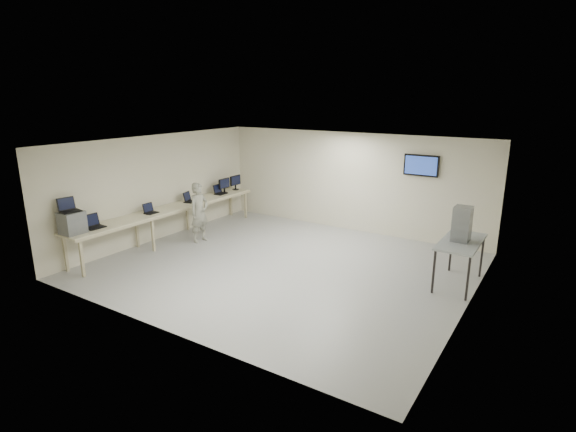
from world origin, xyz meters
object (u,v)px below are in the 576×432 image
Objects in this scene: workbench at (171,210)px; soldier at (199,212)px; side_table at (461,244)px; equipment_box at (72,223)px.

workbench is 3.77× the size of soldier.
soldier is 1.00× the size of side_table.
workbench is 2.77m from equipment_box.
side_table is at bearing -79.43° from soldier.
side_table is (7.25, 3.84, -0.26)m from equipment_box.
workbench is at bearing -171.37° from side_table.
equipment_box is 0.30× the size of soldier.
equipment_box is at bearing -91.31° from workbench.
equipment_box is at bearing 169.70° from soldier.
side_table is (6.47, 0.76, 0.09)m from soldier.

